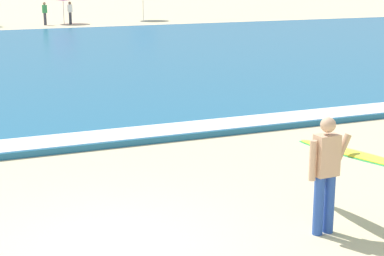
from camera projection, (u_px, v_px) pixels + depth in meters
name	position (u px, v px, depth m)	size (l,w,h in m)	color
ground_plane	(115.00, 244.00, 8.87)	(160.00, 160.00, 0.00)	beige
surf_foam	(44.00, 142.00, 13.64)	(120.00, 1.04, 0.01)	white
surfer_with_board	(341.00, 163.00, 9.11)	(0.99, 2.85, 1.73)	#284CA3
beachgoer_near_row_left	(45.00, 13.00, 43.95)	(0.32, 0.20, 1.58)	#383842
beachgoer_near_row_mid	(70.00, 12.00, 44.56)	(0.32, 0.20, 1.58)	#383842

